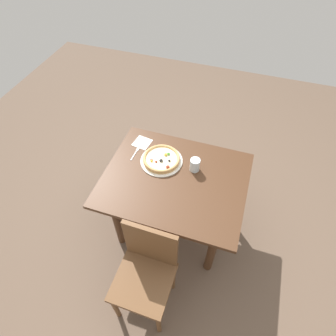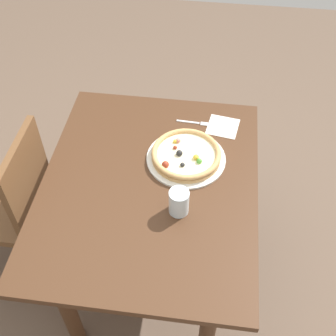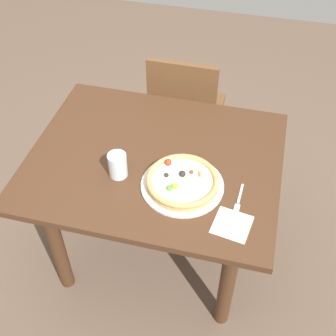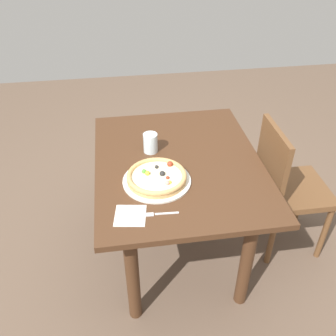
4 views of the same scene
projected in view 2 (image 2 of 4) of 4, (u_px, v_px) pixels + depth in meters
ground_plane at (153, 269)px, 2.36m from camera, size 6.00×6.00×0.00m
dining_table at (150, 202)px, 1.90m from camera, size 1.12×0.90×0.73m
chair_near at (12, 203)px, 2.05m from camera, size 0.40×0.40×0.88m
plate at (186, 158)px, 1.90m from camera, size 0.35×0.35×0.01m
pizza at (186, 155)px, 1.88m from camera, size 0.30×0.30×0.05m
fork at (197, 123)px, 2.06m from camera, size 0.02×0.17×0.00m
drinking_glass at (179, 202)px, 1.68m from camera, size 0.08×0.08×0.11m
napkin at (223, 127)px, 2.04m from camera, size 0.16×0.16×0.00m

